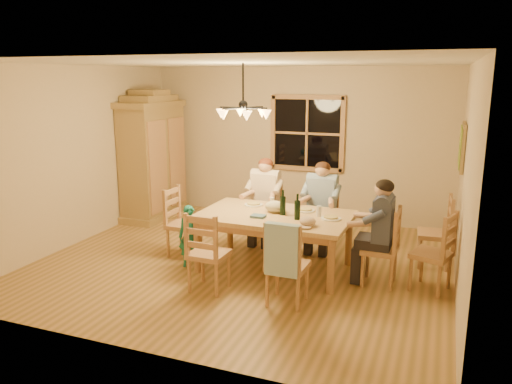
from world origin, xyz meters
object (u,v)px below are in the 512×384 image
at_px(adult_slate_man, 382,219).
at_px(adult_plaid_man, 322,195).
at_px(chair_spare_front, 430,266).
at_px(wine_bottle_b, 297,207).
at_px(chandelier, 243,112).
at_px(wine_bottle_a, 283,202).
at_px(chair_near_right, 287,278).
at_px(chair_end_left, 184,235).
at_px(chair_spare_back, 433,245).
at_px(armoire, 153,160).
at_px(chair_near_left, 209,266).
at_px(chair_far_left, 265,224).
at_px(adult_woman, 265,190).
at_px(dining_table, 275,221).
at_px(child, 190,236).
at_px(chair_far_right, 321,231).
at_px(chair_end_right, 379,261).

bearing_deg(adult_slate_man, adult_plaid_man, 46.64).
bearing_deg(chair_spare_front, wine_bottle_b, 112.66).
distance_m(chandelier, wine_bottle_a, 1.29).
xyz_separation_m(chair_near_right, chair_end_left, (-1.86, 0.98, 0.00)).
bearing_deg(chair_near_right, chair_spare_back, 51.46).
bearing_deg(adult_plaid_man, chandelier, 45.70).
distance_m(armoire, chair_near_left, 3.59).
bearing_deg(chair_far_left, adult_plaid_man, 180.00).
bearing_deg(adult_woman, dining_table, 117.90).
bearing_deg(chair_far_left, armoire, -15.19).
xyz_separation_m(wine_bottle_b, chair_spare_front, (1.63, 0.14, -0.62)).
bearing_deg(dining_table, chair_far_left, 116.76).
relative_size(dining_table, wine_bottle_a, 6.09).
relative_size(chair_near_left, chair_spare_back, 1.00).
distance_m(armoire, chair_spare_back, 4.99).
xyz_separation_m(armoire, dining_table, (2.89, -1.65, -0.39)).
relative_size(chair_near_left, chair_spare_front, 1.00).
xyz_separation_m(chair_end_left, adult_plaid_man, (1.78, 0.90, 0.54)).
xyz_separation_m(armoire, chair_spare_back, (4.87, -0.79, -0.75)).
relative_size(chair_near_right, child, 1.17).
bearing_deg(chair_far_right, chair_near_left, 64.80).
bearing_deg(dining_table, adult_woman, 116.76).
bearing_deg(wine_bottle_b, adult_woman, 127.32).
bearing_deg(chair_end_left, chair_far_right, 117.98).
relative_size(chair_far_left, chair_end_left, 1.00).
bearing_deg(chair_near_right, chair_near_left, 180.00).
relative_size(adult_plaid_man, adult_slate_man, 1.00).
bearing_deg(chair_near_right, chair_end_right, 46.74).
bearing_deg(armoire, chair_spare_back, -9.23).
height_order(chair_far_right, wine_bottle_b, wine_bottle_b).
relative_size(dining_table, wine_bottle_b, 6.09).
bearing_deg(chair_spare_back, chandelier, 103.19).
distance_m(chair_near_left, wine_bottle_a, 1.29).
bearing_deg(adult_slate_man, dining_table, 90.00).
bearing_deg(chair_far_right, wine_bottle_b, 87.97).
height_order(chandelier, chair_near_right, chandelier).
bearing_deg(adult_slate_man, adult_woman, 63.43).
xyz_separation_m(chandelier, adult_slate_man, (1.85, -0.10, -1.24)).
relative_size(armoire, chair_near_right, 2.32).
bearing_deg(chandelier, chair_near_right, -47.00).
xyz_separation_m(chandelier, chair_end_right, (1.85, -0.10, -1.77)).
relative_size(chair_far_left, wine_bottle_a, 3.00).
bearing_deg(dining_table, wine_bottle_a, 5.25).
bearing_deg(armoire, child, -47.79).
distance_m(chair_near_left, adult_slate_man, 2.17).
relative_size(chair_near_right, adult_slate_man, 1.13).
distance_m(dining_table, adult_slate_man, 1.39).
relative_size(chair_near_left, adult_plaid_man, 1.13).
bearing_deg(wine_bottle_b, chair_spare_back, 31.36).
bearing_deg(chair_spare_front, chair_spare_back, 17.59).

